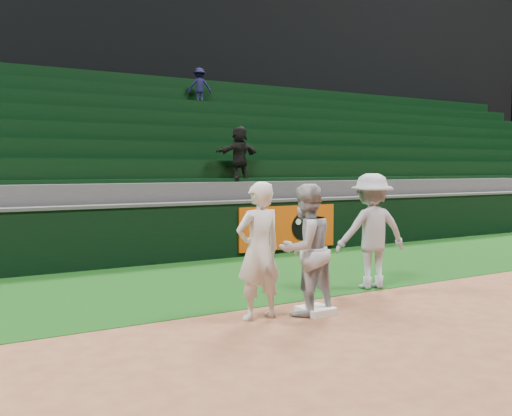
{
  "coord_description": "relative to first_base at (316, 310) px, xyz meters",
  "views": [
    {
      "loc": [
        -4.3,
        -5.9,
        1.97
      ],
      "look_at": [
        0.53,
        2.3,
        1.3
      ],
      "focal_mm": 40.0,
      "sensor_mm": 36.0,
      "label": 1
    }
  ],
  "objects": [
    {
      "name": "ground",
      "position": [
        -0.25,
        -0.22,
        -0.05
      ],
      "size": [
        70.0,
        70.0,
        0.0
      ],
      "primitive_type": "plane",
      "color": "brown",
      "rests_on": "ground"
    },
    {
      "name": "foul_grass",
      "position": [
        -0.25,
        2.78,
        -0.04
      ],
      "size": [
        36.0,
        4.2,
        0.01
      ],
      "primitive_type": "cube",
      "color": "#0C330D",
      "rests_on": "ground"
    },
    {
      "name": "baserunner",
      "position": [
        -0.13,
        0.06,
        0.83
      ],
      "size": [
        0.95,
        0.79,
        1.76
      ],
      "primitive_type": "imported",
      "rotation": [
        0.0,
        0.0,
        3.29
      ],
      "color": "#9FA2A9",
      "rests_on": "ground"
    },
    {
      "name": "upper_deck",
      "position": [
        -0.25,
        17.23,
        5.95
      ],
      "size": [
        40.0,
        12.0,
        12.0
      ],
      "primitive_type": "cube",
      "color": "black",
      "rests_on": "ground"
    },
    {
      "name": "base_coach",
      "position": [
        1.77,
        0.88,
        0.9
      ],
      "size": [
        1.34,
        0.96,
        1.87
      ],
      "primitive_type": "imported",
      "rotation": [
        0.0,
        0.0,
        2.9
      ],
      "color": "#A0A2AE",
      "rests_on": "foul_grass"
    },
    {
      "name": "first_base",
      "position": [
        0.0,
        0.0,
        0.0
      ],
      "size": [
        0.44,
        0.44,
        0.09
      ],
      "primitive_type": "cube",
      "rotation": [
        0.0,
        0.0,
        0.07
      ],
      "color": "white",
      "rests_on": "ground"
    },
    {
      "name": "field_wall",
      "position": [
        -0.22,
        4.98,
        0.59
      ],
      "size": [
        36.0,
        0.45,
        1.25
      ],
      "color": "black",
      "rests_on": "ground"
    },
    {
      "name": "first_baseman",
      "position": [
        -0.79,
        0.17,
        0.85
      ],
      "size": [
        0.67,
        0.46,
        1.79
      ],
      "primitive_type": "imported",
      "rotation": [
        0.0,
        0.0,
        3.18
      ],
      "color": "silver",
      "rests_on": "ground"
    },
    {
      "name": "stadium_seating",
      "position": [
        -0.25,
        8.75,
        1.65
      ],
      "size": [
        36.0,
        5.95,
        5.07
      ],
      "color": "#3C3C3F",
      "rests_on": "ground"
    }
  ]
}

